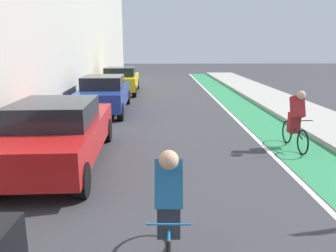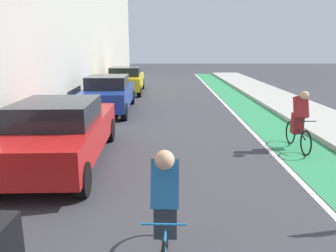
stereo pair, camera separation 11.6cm
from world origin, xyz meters
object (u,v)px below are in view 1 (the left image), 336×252
(parked_sedan_red, at_px, (58,132))
(parked_sedan_blue, at_px, (105,93))
(parked_sedan_yellow_cab, at_px, (121,80))
(cyclist_mid, at_px, (296,119))
(cyclist_lead, at_px, (169,210))

(parked_sedan_red, height_order, parked_sedan_blue, same)
(parked_sedan_yellow_cab, height_order, cyclist_mid, cyclist_mid)
(cyclist_lead, bearing_deg, parked_sedan_blue, 103.54)
(parked_sedan_blue, distance_m, parked_sedan_yellow_cab, 5.80)
(parked_sedan_yellow_cab, bearing_deg, cyclist_lead, -81.26)
(parked_sedan_red, relative_size, cyclist_lead, 2.80)
(parked_sedan_red, distance_m, cyclist_lead, 4.56)
(parked_sedan_blue, height_order, cyclist_lead, cyclist_lead)
(cyclist_mid, bearing_deg, parked_sedan_red, -169.33)
(cyclist_lead, bearing_deg, cyclist_mid, 54.60)
(parked_sedan_blue, distance_m, cyclist_mid, 7.99)
(cyclist_lead, relative_size, cyclist_mid, 1.02)
(cyclist_lead, distance_m, cyclist_mid, 6.08)
(parked_sedan_red, height_order, cyclist_lead, cyclist_lead)
(parked_sedan_red, distance_m, parked_sedan_blue, 6.42)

